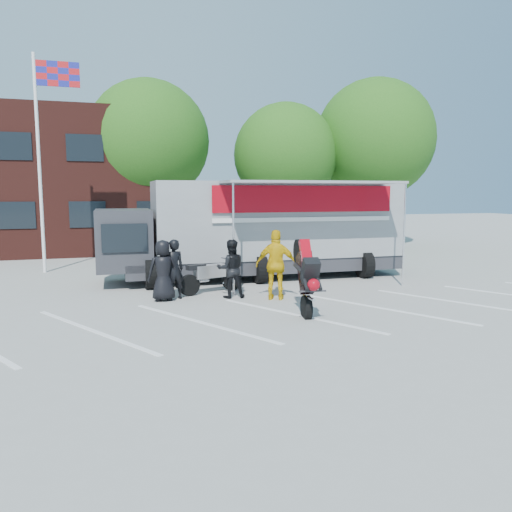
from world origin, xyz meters
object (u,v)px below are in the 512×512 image
flagpole (45,136)px  transporter_truck (265,278)px  tree_right (375,139)px  spectator_hivis (276,265)px  parked_motorcycle (211,293)px  spectator_leather_c (231,269)px  tree_mid (285,155)px  stunt_bike_rider (300,312)px  spectator_leather_a (163,270)px  tree_left (148,141)px  spectator_leather_b (173,269)px

flagpole → transporter_truck: (7.36, -3.58, -5.05)m
tree_right → spectator_hivis: 15.92m
parked_motorcycle → spectator_leather_c: bearing=-170.9°
tree_mid → transporter_truck: 10.64m
stunt_bike_rider → spectator_hivis: (-0.09, 1.56, 0.99)m
parked_motorcycle → spectator_leather_c: size_ratio=1.27×
spectator_leather_a → spectator_leather_c: spectator_leather_a is taller
spectator_leather_a → stunt_bike_rider: bearing=139.2°
flagpole → parked_motorcycle: size_ratio=3.76×
parked_motorcycle → stunt_bike_rider: size_ratio=1.03×
tree_mid → spectator_leather_c: size_ratio=4.59×
parked_motorcycle → stunt_bike_rider: stunt_bike_rider is taller
parked_motorcycle → spectator_leather_c: spectator_leather_c is taller
spectator_hivis → tree_mid: bearing=-87.2°
parked_motorcycle → spectator_leather_a: size_ratio=1.25×
parked_motorcycle → spectator_leather_c: 1.23m
tree_left → transporter_truck: tree_left is taller
tree_left → tree_right: (12.00, -1.50, 0.31)m
flagpole → spectator_leather_b: (3.79, -6.24, -4.20)m
flagpole → parked_motorcycle: bearing=-48.9°
spectator_leather_b → spectator_leather_c: (1.60, -0.27, -0.01)m
parked_motorcycle → spectator_leather_b: spectator_leather_b is taller
transporter_truck → spectator_leather_a: bearing=-143.4°
tree_right → spectator_leather_b: size_ratio=5.36×
stunt_bike_rider → spectator_leather_b: spectator_leather_b is taller
tree_right → parked_motorcycle: size_ratio=4.29×
transporter_truck → tree_left: bearing=108.8°
spectator_leather_a → spectator_leather_b: bearing=-161.8°
tree_mid → transporter_truck: (-3.89, -8.58, -4.94)m
tree_mid → spectator_leather_a: (-7.76, -11.37, -4.09)m
tree_left → tree_mid: size_ratio=1.13×
flagpole → tree_mid: size_ratio=1.04×
flagpole → tree_mid: bearing=24.0°
transporter_truck → spectator_hivis: 3.78m
spectator_leather_b → spectator_leather_a: bearing=9.1°
spectator_leather_a → spectator_hivis: 3.16m
parked_motorcycle → spectator_leather_c: (0.41, -0.80, 0.84)m
tree_left → spectator_hivis: 14.10m
tree_right → spectator_leather_a: size_ratio=5.34×
stunt_bike_rider → spectator_leather_b: bearing=146.8°
tree_left → stunt_bike_rider: tree_left is taller
transporter_truck → spectator_leather_a: (-3.87, -2.79, 0.85)m
tree_left → spectator_leather_c: 13.42m
spectator_leather_a → spectator_leather_c: bearing=171.4°
tree_right → spectator_hivis: bearing=-129.8°
flagpole → transporter_truck: flagpole is taller
flagpole → stunt_bike_rider: size_ratio=3.89×
transporter_truck → spectator_hivis: spectator_hivis is taller
tree_mid → tree_right: (5.00, -0.50, 0.93)m
spectator_leather_c → stunt_bike_rider: bearing=126.2°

